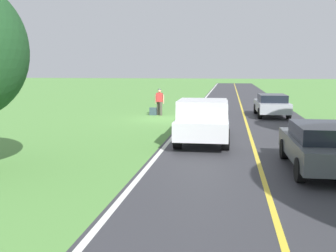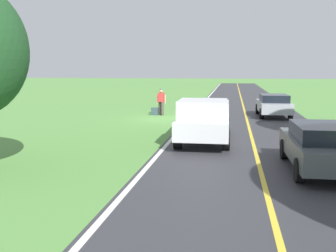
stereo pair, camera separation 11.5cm
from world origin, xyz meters
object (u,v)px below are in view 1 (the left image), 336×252
hitchhiker_walking (160,100)px  suitcase_carried (153,111)px  sedan_near_oncoming (272,105)px  pickup_truck_passing (204,119)px  sedan_mid_oncoming (322,145)px

hitchhiker_walking → suitcase_carried: 0.85m
sedan_near_oncoming → hitchhiker_walking: bearing=3.9°
pickup_truck_passing → sedan_mid_oncoming: (-3.77, 3.95, -0.21)m
suitcase_carried → sedan_mid_oncoming: bearing=31.3°
hitchhiker_walking → sedan_mid_oncoming: 14.89m
hitchhiker_walking → sedan_near_oncoming: bearing=-176.1°
pickup_truck_passing → sedan_mid_oncoming: pickup_truck_passing is taller
hitchhiker_walking → sedan_mid_oncoming: bearing=119.0°
suitcase_carried → sedan_near_oncoming: (-7.59, -0.56, 0.51)m
hitchhiker_walking → pickup_truck_passing: (-3.46, 9.06, -0.01)m
pickup_truck_passing → sedan_near_oncoming: pickup_truck_passing is taller
sedan_mid_oncoming → pickup_truck_passing: bearing=-46.4°
pickup_truck_passing → hitchhiker_walking: bearing=-69.1°
hitchhiker_walking → suitcase_carried: size_ratio=3.51×
sedan_mid_oncoming → sedan_near_oncoming: 13.50m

